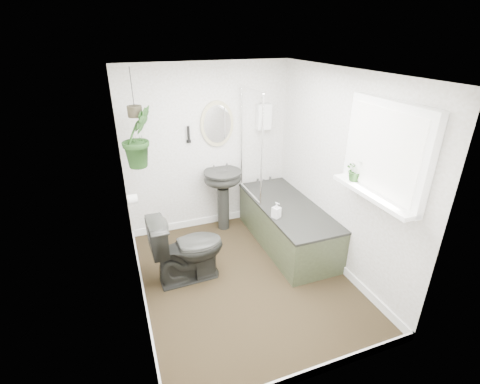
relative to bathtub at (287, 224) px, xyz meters
name	(u,v)px	position (x,y,z in m)	size (l,w,h in m)	color
floor	(244,279)	(-0.80, -0.50, -0.30)	(2.30, 2.80, 0.02)	black
ceiling	(246,71)	(-0.80, -0.50, 2.02)	(2.30, 2.80, 0.02)	white
wall_back	(208,149)	(-0.80, 0.91, 0.86)	(2.30, 0.02, 2.30)	white
wall_front	(319,268)	(-0.80, -1.91, 0.86)	(2.30, 0.02, 2.30)	white
wall_left	(129,207)	(-1.96, -0.50, 0.86)	(0.02, 2.80, 2.30)	white
wall_right	(340,174)	(0.36, -0.50, 0.86)	(0.02, 2.80, 2.30)	white
skirting	(245,274)	(-0.80, -0.50, -0.24)	(2.30, 2.80, 0.10)	white
bathtub	(287,224)	(0.00, 0.00, 0.00)	(0.72, 1.72, 0.58)	black
bath_screen	(251,145)	(-0.33, 0.49, 0.99)	(0.04, 0.72, 1.40)	silver
shower_box	(264,117)	(0.00, 0.84, 1.26)	(0.20, 0.10, 0.35)	white
oval_mirror	(217,124)	(-0.67, 0.87, 1.21)	(0.46, 0.03, 0.62)	tan
wall_sconce	(189,134)	(-1.07, 0.86, 1.11)	(0.04, 0.04, 0.22)	black
toilet_roll_holder	(132,199)	(-1.90, 0.20, 0.61)	(0.11, 0.11, 0.11)	white
window_recess	(386,151)	(0.29, -1.20, 1.36)	(0.08, 1.00, 0.90)	white
window_sill	(372,194)	(0.22, -1.20, 0.94)	(0.18, 1.00, 0.04)	white
window_blinds	(382,152)	(0.24, -1.20, 1.36)	(0.01, 0.86, 0.76)	white
toilet	(188,248)	(-1.40, -0.26, 0.12)	(0.46, 0.81, 0.83)	black
pedestal_sink	(223,200)	(-0.67, 0.69, 0.16)	(0.52, 0.45, 0.89)	black
sill_plant	(356,170)	(0.24, -0.90, 1.08)	(0.21, 0.18, 0.23)	black
hanging_plant	(138,137)	(-1.74, 0.45, 1.25)	(0.39, 0.31, 0.70)	black
soap_bottle	(276,210)	(-0.29, -0.24, 0.39)	(0.09, 0.09, 0.20)	#342727
hanging_pot	(135,111)	(-1.74, 0.45, 1.54)	(0.16, 0.16, 0.12)	black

